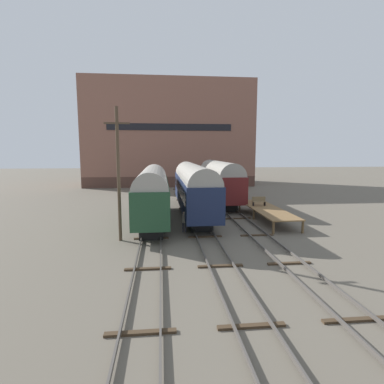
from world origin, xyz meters
name	(u,v)px	position (x,y,z in m)	size (l,w,h in m)	color
ground_plane	(200,228)	(0.00, 0.00, 0.00)	(200.00, 200.00, 0.00)	#60594C
track_left	(152,227)	(-4.11, 0.00, 0.14)	(2.60, 60.00, 0.26)	#4C4742
track_middle	(200,226)	(0.00, 0.00, 0.14)	(2.60, 60.00, 0.26)	#4C4742
track_right	(246,225)	(4.11, 0.00, 0.14)	(2.60, 60.00, 0.26)	#4C4742
train_car_green	(153,191)	(-4.11, 2.63, 2.92)	(2.84, 15.04, 5.12)	black
train_car_navy	(193,186)	(0.00, 5.48, 3.02)	(2.98, 17.92, 5.29)	black
train_car_maroon	(219,179)	(4.11, 12.69, 3.03)	(3.09, 15.89, 5.36)	black
station_platform	(266,209)	(6.80, 2.58, 1.01)	(2.74, 10.71, 1.10)	brown
bench	(259,201)	(6.55, 4.04, 1.59)	(1.40, 0.40, 0.91)	brown
person_worker	(184,220)	(-1.49, -1.35, 1.02)	(0.32, 0.32, 1.70)	#282833
utility_pole	(118,173)	(-6.37, -3.18, 5.02)	(1.80, 0.24, 9.70)	#473828
warehouse_building	(169,135)	(-1.64, 36.74, 10.00)	(32.08, 13.47, 19.99)	#4F342A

